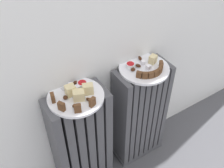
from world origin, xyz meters
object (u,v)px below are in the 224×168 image
at_px(jam_bowl_left, 82,84).
at_px(plate_right, 144,68).
at_px(radiator_right, 139,115).
at_px(jam_bowl_right, 130,65).
at_px(fork, 68,93).
at_px(plate_left, 76,97).
at_px(radiator_left, 82,144).

bearing_deg(jam_bowl_left, plate_right, -6.81).
distance_m(radiator_right, jam_bowl_left, 0.47).
bearing_deg(radiator_right, jam_bowl_right, 148.13).
height_order(plate_right, fork, fork).
distance_m(jam_bowl_right, fork, 0.33).
relative_size(plate_left, fork, 2.25).
bearing_deg(fork, plate_right, -4.69).
bearing_deg(fork, jam_bowl_right, 0.66).
bearing_deg(radiator_right, plate_right, 0.00).
relative_size(radiator_left, fork, 5.91).
xyz_separation_m(jam_bowl_right, fork, (-0.33, -0.00, -0.01)).
height_order(radiator_left, jam_bowl_left, jam_bowl_left).
height_order(plate_left, jam_bowl_left, jam_bowl_left).
height_order(radiator_right, jam_bowl_left, jam_bowl_left).
distance_m(plate_left, fork, 0.04).
xyz_separation_m(jam_bowl_left, jam_bowl_right, (0.25, -0.00, 0.00)).
bearing_deg(jam_bowl_right, radiator_left, -173.45).
bearing_deg(plate_left, fork, 121.73).
bearing_deg(fork, radiator_right, -4.69).
relative_size(plate_left, jam_bowl_right, 5.59).
bearing_deg(fork, jam_bowl_left, 4.68).
height_order(radiator_right, fork, fork).
height_order(jam_bowl_right, fork, jam_bowl_right).
distance_m(plate_left, jam_bowl_left, 0.07).
xyz_separation_m(plate_right, fork, (-0.38, 0.03, 0.01)).
bearing_deg(jam_bowl_left, radiator_left, -144.11).
distance_m(radiator_left, jam_bowl_right, 0.46).
height_order(plate_right, jam_bowl_left, jam_bowl_left).
bearing_deg(jam_bowl_right, fork, -179.34).
height_order(radiator_left, plate_left, plate_left).
xyz_separation_m(radiator_right, jam_bowl_right, (-0.06, 0.04, 0.35)).
bearing_deg(radiator_right, fork, 175.31).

